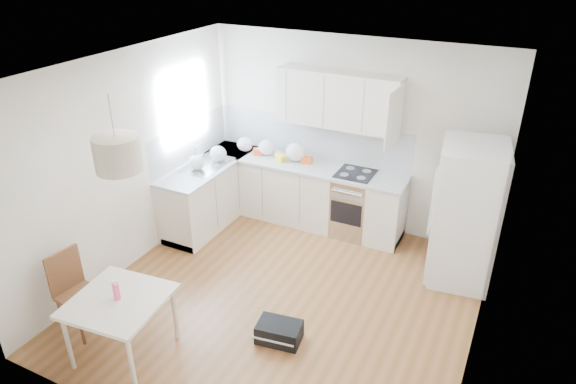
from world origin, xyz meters
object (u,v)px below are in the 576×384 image
Objects in this scene: refrigerator at (467,214)px; dining_table at (119,305)px; gym_bag at (279,332)px; dining_chair at (80,294)px.

dining_table is (-2.79, -2.89, -0.26)m from refrigerator.
dining_chair is at bearing -166.83° from gym_bag.
gym_bag is at bearing 27.68° from dining_table.
refrigerator is 3.80× the size of gym_bag.
gym_bag is at bearing 28.48° from dining_chair.
refrigerator is 4.02m from dining_table.
dining_chair is at bearing -148.28° from refrigerator.
dining_table is 2.07× the size of gym_bag.
dining_table reaches higher than gym_bag.
refrigerator is 1.84× the size of dining_table.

